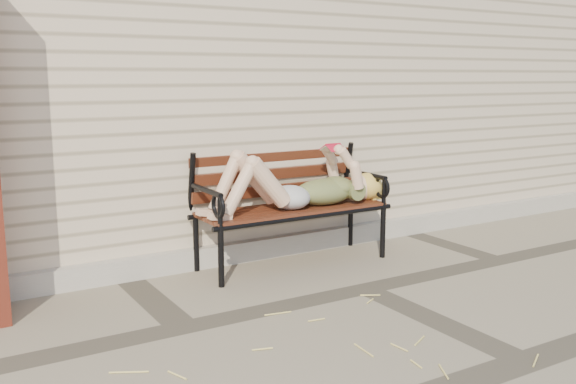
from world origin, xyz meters
TOP-DOWN VIEW (x-y plane):
  - ground at (0.00, 0.00)m, footprint 80.00×80.00m
  - house_wall at (0.00, 3.00)m, footprint 8.00×4.00m
  - foundation_strip at (0.00, 0.97)m, footprint 8.00×0.10m
  - garden_bench at (-0.11, 0.81)m, footprint 1.52×0.61m
  - reading_woman at (-0.10, 0.69)m, footprint 1.44×0.33m

SIDE VIEW (x-z plane):
  - ground at x=0.00m, z-range 0.00..0.00m
  - foundation_strip at x=0.00m, z-range 0.00..0.15m
  - garden_bench at x=-0.11m, z-range 0.06..1.04m
  - reading_woman at x=-0.10m, z-range 0.36..0.81m
  - house_wall at x=0.00m, z-range 0.00..3.00m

